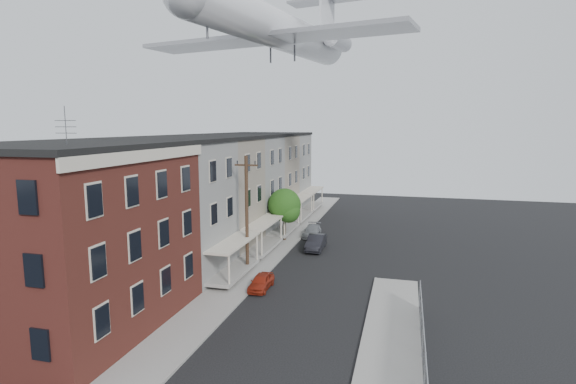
{
  "coord_description": "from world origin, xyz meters",
  "views": [
    {
      "loc": [
        5.95,
        -13.31,
        11.21
      ],
      "look_at": [
        0.03,
        8.93,
        7.8
      ],
      "focal_mm": 28.0,
      "sensor_mm": 36.0,
      "label": 1
    }
  ],
  "objects_px": {
    "street_tree": "(285,207)",
    "utility_pole": "(247,213)",
    "airplane": "(280,30)",
    "car_far": "(312,231)",
    "car_mid": "(316,242)",
    "car_near": "(261,282)"
  },
  "relations": [
    {
      "from": "street_tree",
      "to": "car_near",
      "type": "bearing_deg",
      "value": -82.14
    },
    {
      "from": "utility_pole",
      "to": "airplane",
      "type": "xyz_separation_m",
      "value": [
        -0.25,
        10.32,
        15.25
      ]
    },
    {
      "from": "utility_pole",
      "to": "car_mid",
      "type": "xyz_separation_m",
      "value": [
        3.8,
        7.73,
        -4.0
      ]
    },
    {
      "from": "car_far",
      "to": "car_mid",
      "type": "bearing_deg",
      "value": -78.09
    },
    {
      "from": "utility_pole",
      "to": "street_tree",
      "type": "xyz_separation_m",
      "value": [
        0.33,
        9.92,
        -1.22
      ]
    },
    {
      "from": "street_tree",
      "to": "utility_pole",
      "type": "bearing_deg",
      "value": -91.89
    },
    {
      "from": "utility_pole",
      "to": "airplane",
      "type": "height_order",
      "value": "airplane"
    },
    {
      "from": "car_far",
      "to": "street_tree",
      "type": "bearing_deg",
      "value": -133.82
    },
    {
      "from": "utility_pole",
      "to": "car_mid",
      "type": "height_order",
      "value": "utility_pole"
    },
    {
      "from": "car_mid",
      "to": "airplane",
      "type": "distance_m",
      "value": 19.85
    },
    {
      "from": "car_mid",
      "to": "airplane",
      "type": "xyz_separation_m",
      "value": [
        -4.05,
        2.59,
        19.26
      ]
    },
    {
      "from": "utility_pole",
      "to": "car_near",
      "type": "height_order",
      "value": "utility_pole"
    },
    {
      "from": "car_far",
      "to": "airplane",
      "type": "xyz_separation_m",
      "value": [
        -2.7,
        -2.15,
        19.36
      ]
    },
    {
      "from": "airplane",
      "to": "car_mid",
      "type": "bearing_deg",
      "value": -32.59
    },
    {
      "from": "utility_pole",
      "to": "street_tree",
      "type": "height_order",
      "value": "utility_pole"
    },
    {
      "from": "street_tree",
      "to": "airplane",
      "type": "distance_m",
      "value": 16.49
    },
    {
      "from": "street_tree",
      "to": "car_mid",
      "type": "relative_size",
      "value": 1.27
    },
    {
      "from": "airplane",
      "to": "street_tree",
      "type": "bearing_deg",
      "value": -34.4
    },
    {
      "from": "airplane",
      "to": "car_far",
      "type": "bearing_deg",
      "value": 38.47
    },
    {
      "from": "car_near",
      "to": "street_tree",
      "type": "bearing_deg",
      "value": 97.31
    },
    {
      "from": "car_near",
      "to": "car_mid",
      "type": "distance_m",
      "value": 10.92
    },
    {
      "from": "car_near",
      "to": "car_far",
      "type": "relative_size",
      "value": 0.79
    }
  ]
}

